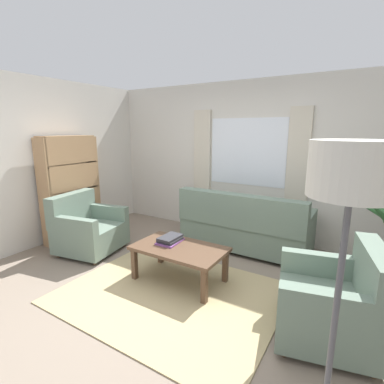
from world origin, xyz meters
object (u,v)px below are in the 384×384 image
Objects in this scene: book_stack_on_table at (170,239)px; standing_lamp at (349,203)px; couch at (244,227)px; bookshelf at (72,195)px; armchair_right at (335,303)px; coffee_table at (179,251)px; armchair_left at (87,229)px.

standing_lamp reaches higher than book_stack_on_table.
book_stack_on_table is 2.59m from standing_lamp.
couch is 2.83m from bookshelf.
book_stack_on_table is at bearing 144.97° from standing_lamp.
armchair_right is 0.56× the size of standing_lamp.
couch is at bearing 76.24° from coffee_table.
book_stack_on_table is 0.19× the size of standing_lamp.
book_stack_on_table is at bearing 67.85° from couch.
standing_lamp is at bearing -35.03° from book_stack_on_table.
couch is 1.95× the size of armchair_left.
book_stack_on_table is at bearing -98.34° from armchair_left.
book_stack_on_table is at bearing -108.45° from armchair_right.
armchair_left is 1.50m from book_stack_on_table.
armchair_right is at bearing -4.35° from coffee_table.
armchair_left and armchair_right have the same top height.
couch is 1.99m from armchair_right.
armchair_right is at bearing 85.03° from bookshelf.
couch is at bearing -67.70° from armchair_left.
couch is at bearing 119.19° from standing_lamp.
bookshelf is 4.37m from standing_lamp.
standing_lamp reaches higher than armchair_right.
couch is at bearing -148.24° from armchair_right.
bookshelf is (-0.59, 0.20, 0.41)m from armchair_left.
armchair_right is 1.64m from standing_lamp.
book_stack_on_table is (-0.18, 0.07, 0.10)m from coffee_table.
armchair_left reaches higher than coffee_table.
armchair_left is (-1.99, -1.28, -0.01)m from couch.
bookshelf is at bearing 174.56° from coffee_table.
standing_lamp is (0.06, -1.17, 1.15)m from armchair_right.
couch is 1.10× the size of bookshelf.
bookshelf is 0.97× the size of standing_lamp.
standing_lamp is at bearing 119.19° from couch.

